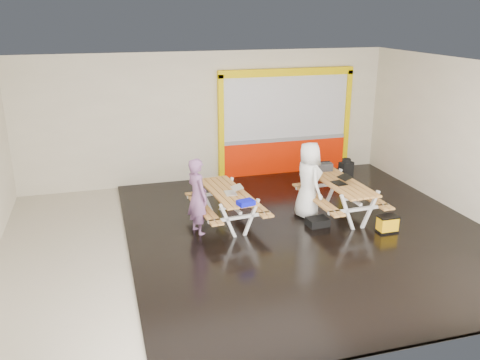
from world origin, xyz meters
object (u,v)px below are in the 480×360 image
object	(u,v)px
laptop_left	(233,191)
blue_pouch	(246,203)
laptop_right	(341,181)
dark_case	(318,222)
toolbox	(324,167)
backpack	(346,170)
picnic_table_right	(341,190)
fluke_bag	(387,224)
person_right	(308,181)
person_left	(197,197)
picnic_table_left	(227,199)

from	to	relation	value
laptop_left	blue_pouch	distance (m)	0.73
laptop_right	dark_case	world-z (taller)	laptop_right
toolbox	backpack	distance (m)	0.71
blue_pouch	picnic_table_right	bearing A→B (deg)	14.83
picnic_table_right	laptop_right	distance (m)	0.27
fluke_bag	picnic_table_right	bearing A→B (deg)	115.67
person_right	toolbox	distance (m)	1.00
person_left	backpack	xyz separation A→B (m)	(3.92, 1.02, -0.07)
fluke_bag	blue_pouch	bearing A→B (deg)	170.62
person_right	laptop_right	size ratio (longest dim) A/B	4.11
picnic_table_right	person_right	size ratio (longest dim) A/B	1.24
picnic_table_right	laptop_left	world-z (taller)	laptop_left
picnic_table_right	dark_case	xyz separation A→B (m)	(-0.73, -0.43, -0.51)
picnic_table_left	fluke_bag	xyz separation A→B (m)	(3.12, -1.41, -0.39)
laptop_right	person_right	bearing A→B (deg)	160.23
laptop_left	toolbox	world-z (taller)	toolbox
person_right	toolbox	xyz separation A→B (m)	(0.69, 0.71, 0.05)
laptop_left	fluke_bag	xyz separation A→B (m)	(3.04, -1.21, -0.62)
picnic_table_left	blue_pouch	world-z (taller)	blue_pouch
laptop_right	dark_case	distance (m)	1.08
laptop_right	toolbox	distance (m)	0.96
person_right	toolbox	world-z (taller)	person_right
blue_pouch	fluke_bag	distance (m)	3.07
person_left	laptop_left	world-z (taller)	person_left
laptop_left	blue_pouch	world-z (taller)	laptop_left
laptop_right	picnic_table_left	bearing A→B (deg)	171.69
toolbox	backpack	world-z (taller)	toolbox
person_right	laptop_left	size ratio (longest dim) A/B	4.66
picnic_table_left	blue_pouch	xyz separation A→B (m)	(0.15, -0.92, 0.23)
person_left	fluke_bag	size ratio (longest dim) A/B	3.94
blue_pouch	dark_case	xyz separation A→B (m)	(1.69, 0.21, -0.71)
person_right	blue_pouch	size ratio (longest dim) A/B	5.36
person_right	toolbox	size ratio (longest dim) A/B	4.13
person_right	dark_case	world-z (taller)	person_right
backpack	picnic_table_right	bearing A→B (deg)	-122.53
dark_case	laptop_right	bearing A→B (deg)	26.68
picnic_table_right	person_left	size ratio (longest dim) A/B	1.32
person_left	dark_case	size ratio (longest dim) A/B	3.62
picnic_table_right	blue_pouch	size ratio (longest dim) A/B	6.64
fluke_bag	person_right	bearing A→B (deg)	134.62
picnic_table_right	laptop_left	bearing A→B (deg)	178.14
dark_case	person_left	bearing A→B (deg)	170.94
toolbox	person_left	bearing A→B (deg)	-164.70
picnic_table_right	person_right	world-z (taller)	person_right
laptop_left	backpack	world-z (taller)	backpack
person_left	blue_pouch	bearing A→B (deg)	-144.33
laptop_left	backpack	size ratio (longest dim) A/B	0.68
picnic_table_left	laptop_right	world-z (taller)	laptop_right
picnic_table_left	laptop_left	world-z (taller)	laptop_left
laptop_left	fluke_bag	distance (m)	3.33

